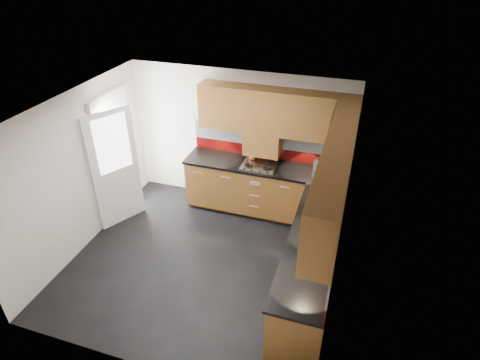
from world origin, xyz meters
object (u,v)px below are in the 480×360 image
(gas_hob, at_px, (259,165))
(utensil_pot, at_px, (253,154))
(toaster, at_px, (322,166))
(food_processor, at_px, (331,187))

(gas_hob, bearing_deg, utensil_pot, 135.67)
(toaster, height_order, food_processor, food_processor)
(utensil_pot, bearing_deg, gas_hob, -44.33)
(utensil_pot, relative_size, toaster, 1.54)
(utensil_pot, xyz_separation_m, toaster, (1.17, -0.03, -0.01))
(gas_hob, height_order, food_processor, food_processor)
(gas_hob, xyz_separation_m, utensil_pot, (-0.16, 0.16, 0.08))
(toaster, bearing_deg, utensil_pot, 178.54)
(gas_hob, relative_size, toaster, 1.96)
(gas_hob, xyz_separation_m, toaster, (1.01, 0.13, 0.07))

